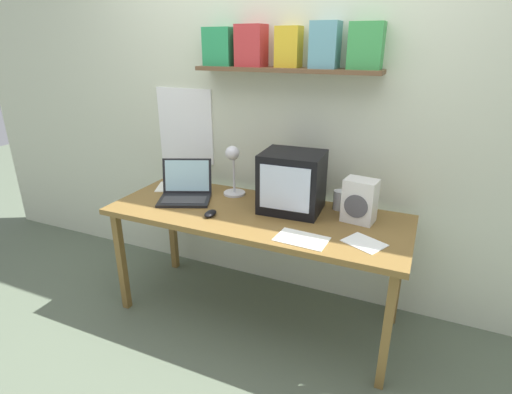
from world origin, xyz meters
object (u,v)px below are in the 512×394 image
Objects in this scene: desk_lamp at (233,166)px; computer_mouse at (210,213)px; crt_monitor at (292,182)px; loose_paper_near_laptop at (364,243)px; laptop at (186,189)px; space_heater at (360,201)px; printed_handout at (171,187)px; corner_desk at (256,221)px; juice_glass at (340,201)px; open_notebook at (302,239)px.

desk_lamp is 0.40m from computer_mouse.
loose_paper_near_laptop is at bearing -31.11° from crt_monitor.
space_heater is (1.11, 0.10, 0.06)m from laptop.
laptop reaches higher than loose_paper_near_laptop.
printed_handout is at bearing 167.66° from loose_paper_near_laptop.
corner_desk is at bearing -160.04° from space_heater.
loose_paper_near_laptop is (0.22, -0.40, -0.05)m from juice_glass.
desk_lamp is (-0.43, 0.06, 0.03)m from crt_monitor.
laptop is 1.12m from space_heater.
crt_monitor is 1.39× the size of printed_handout.
corner_desk is 6.73× the size of printed_handout.
crt_monitor is at bearing 117.25° from open_notebook.
loose_paper_near_laptop is 0.32m from open_notebook.
open_notebook is at bearing -32.09° from corner_desk.
corner_desk is 0.69m from loose_paper_near_laptop.
open_notebook is (-0.31, -0.09, -0.00)m from loose_paper_near_laptop.
open_notebook is at bearing -65.54° from crt_monitor.
corner_desk is 0.29m from computer_mouse.
laptop is at bearing -166.78° from juice_glass.
space_heater is at bearing 57.55° from open_notebook.
laptop is at bearing -175.04° from crt_monitor.
corner_desk is 15.21× the size of juice_glass.
crt_monitor is at bearing -27.21° from desk_lamp.
desk_lamp reaches higher than computer_mouse.
juice_glass is 0.48× the size of space_heater.
corner_desk is at bearing -56.03° from desk_lamp.
loose_paper_near_laptop is at bearing 1.30° from computer_mouse.
space_heater is at bearing -18.28° from laptop.
printed_handout is (-1.41, 0.31, 0.00)m from loose_paper_near_laptop.
laptop is 3.83× the size of computer_mouse.
desk_lamp is 0.77m from open_notebook.
desk_lamp is at bearing -174.46° from juice_glass.
laptop reaches higher than open_notebook.
space_heater reaches higher than loose_paper_near_laptop.
desk_lamp is at bearing 160.34° from loose_paper_near_laptop.
computer_mouse is (0.29, -0.19, -0.05)m from laptop.
corner_desk is at bearing -148.30° from crt_monitor.
desk_lamp is (0.27, 0.16, 0.15)m from laptop.
printed_handout is at bearing 147.35° from computer_mouse.
laptop is 3.45× the size of juice_glass.
desk_lamp is at bearing -176.47° from space_heater.
printed_handout is (-1.19, -0.09, -0.05)m from juice_glass.
crt_monitor is 1.34× the size of open_notebook.
loose_paper_near_laptop is (0.08, -0.27, -0.12)m from space_heater.
crt_monitor is at bearing 34.91° from computer_mouse.
open_notebook is at bearing -6.61° from computer_mouse.
loose_paper_near_laptop is at bearing 16.03° from open_notebook.
laptop reaches higher than corner_desk.
desk_lamp is 1.00m from loose_paper_near_laptop.
crt_monitor is at bearing 34.49° from corner_desk.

